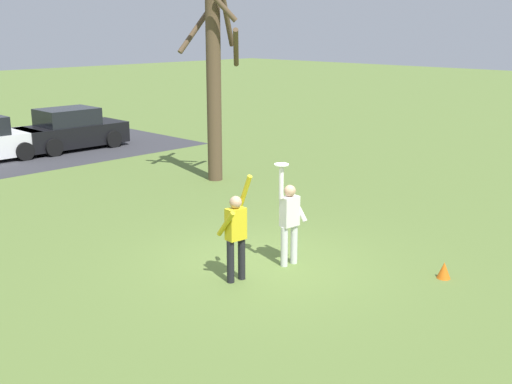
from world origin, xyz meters
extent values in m
plane|color=olive|center=(0.00, 0.00, 0.00)|extent=(120.00, 120.00, 0.00)
cylinder|color=silver|center=(0.45, -0.42, 0.41)|extent=(0.14, 0.14, 0.82)
cylinder|color=silver|center=(0.19, -0.39, 0.41)|extent=(0.14, 0.14, 0.82)
cube|color=silver|center=(0.32, -0.40, 1.12)|extent=(0.38, 0.26, 0.60)
sphere|color=tan|center=(0.32, -0.40, 1.53)|extent=(0.23, 0.23, 0.23)
cylinder|color=silver|center=(0.54, -0.43, 1.17)|extent=(0.14, 0.49, 0.57)
cylinder|color=silver|center=(0.09, -0.38, 1.75)|extent=(0.09, 0.09, 0.66)
cylinder|color=black|center=(-1.13, -0.23, 0.41)|extent=(0.14, 0.14, 0.82)
cylinder|color=black|center=(-0.87, -0.26, 0.41)|extent=(0.14, 0.14, 0.82)
cube|color=gold|center=(-1.00, -0.25, 1.12)|extent=(0.38, 0.26, 0.60)
sphere|color=tan|center=(-1.00, -0.25, 1.53)|extent=(0.23, 0.23, 0.23)
cylinder|color=gold|center=(-1.23, -0.22, 1.17)|extent=(0.14, 0.49, 0.57)
cylinder|color=gold|center=(-0.78, -0.27, 1.72)|extent=(0.12, 0.36, 0.64)
cylinder|color=white|center=(0.09, -0.38, 2.09)|extent=(0.28, 0.28, 0.02)
cylinder|color=black|center=(1.41, 14.93, 0.33)|extent=(0.66, 0.23, 0.66)
cylinder|color=black|center=(1.38, 13.11, 0.33)|extent=(0.66, 0.23, 0.66)
cube|color=black|center=(3.75, 13.93, 0.55)|extent=(4.12, 1.85, 0.80)
cube|color=black|center=(3.60, 13.94, 1.27)|extent=(2.12, 1.66, 0.64)
cylinder|color=black|center=(5.03, 14.83, 0.33)|extent=(0.66, 0.23, 0.66)
cylinder|color=black|center=(5.01, 13.01, 0.33)|extent=(0.66, 0.23, 0.66)
cylinder|color=black|center=(2.49, 14.86, 0.33)|extent=(0.66, 0.23, 0.66)
cylinder|color=black|center=(2.47, 13.04, 0.33)|extent=(0.66, 0.23, 0.66)
cylinder|color=brown|center=(4.18, 6.08, 3.00)|extent=(0.44, 0.44, 6.00)
cylinder|color=brown|center=(4.66, 5.61, 4.03)|extent=(1.12, 1.14, 1.17)
cylinder|color=brown|center=(4.36, 5.69, 4.94)|extent=(0.98, 0.58, 1.76)
cylinder|color=brown|center=(4.23, 6.79, 4.67)|extent=(1.54, 0.27, 1.67)
cone|color=orange|center=(1.84, -2.98, 0.16)|extent=(0.26, 0.26, 0.32)
camera|label=1|loc=(-8.71, -8.32, 4.65)|focal=44.51mm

